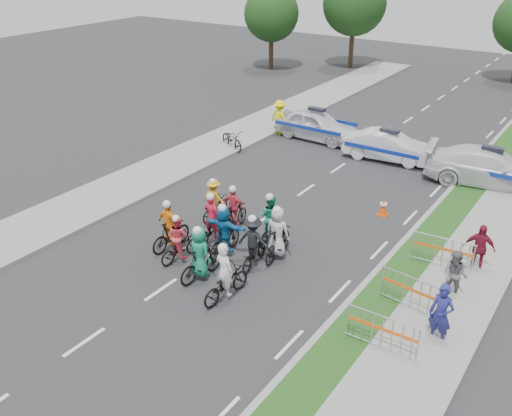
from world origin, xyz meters
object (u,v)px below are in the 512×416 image
Objects in this scene: rider_1 at (200,258)px; barrier_1 at (411,294)px; rider_7 at (278,238)px; barrier_2 at (442,253)px; rider_2 at (179,243)px; rider_10 at (214,203)px; rider_6 at (213,225)px; police_car_1 at (388,146)px; barrier_0 at (382,334)px; tree_0 at (271,14)px; spectator_1 at (455,275)px; rider_9 at (234,213)px; rider_8 at (271,223)px; rider_4 at (254,246)px; rider_3 at (170,230)px; cone_1 at (511,186)px; tree_3 at (354,3)px; marshal_hiviz at (280,117)px; parked_bike at (232,139)px; rider_5 at (224,233)px; police_car_0 at (316,125)px; police_car_2 at (490,167)px; cone_0 at (383,207)px; spectator_2 at (479,248)px; rider_0 at (225,280)px.

barrier_1 is at bearing -155.38° from rider_1.
rider_7 is 5.34m from barrier_2.
rider_10 is at bearing -66.67° from rider_2.
rider_6 is 11.15m from police_car_1.
rider_6 is at bearing 179.33° from barrier_1.
tree_0 is (-20.70, 26.89, 3.63)m from barrier_0.
rider_9 is at bearing -173.53° from spectator_1.
rider_10 is (-2.73, 0.30, -0.04)m from rider_8.
barrier_0 is at bearing 151.23° from rider_4.
rider_3 is at bearing 160.02° from police_car_1.
barrier_0 is 34.13m from tree_0.
spectator_1 is 2.23× the size of cone_1.
tree_3 is (-8.31, 30.31, 4.25)m from rider_2.
rider_3 is 9.04m from barrier_2.
rider_8 is at bearing -148.43° from rider_6.
tree_0 is at bearing -55.48° from rider_1.
rider_2 is at bearing 119.69° from marshal_hiviz.
parked_bike is 21.34m from tree_3.
rider_5 is 0.96× the size of barrier_1.
rider_5 is at bearing -163.23° from police_car_0.
rider_1 reaches higher than barrier_0.
parked_bike is at bearing -59.26° from rider_5.
police_car_2 is at bearing 92.72° from barrier_1.
tree_0 reaches higher than rider_9.
rider_9 is at bearing 162.43° from police_car_1.
cone_0 is (-3.09, 2.60, -0.22)m from barrier_2.
rider_3 is (-0.74, 0.40, 0.08)m from rider_2.
rider_10 is at bearing 169.64° from barrier_1.
police_car_0 reaches higher than barrier_2.
spectator_1 is 0.84× the size of marshal_hiviz.
police_car_1 is at bearing -92.88° from rider_2.
cone_1 is (5.30, 9.81, -0.42)m from rider_7.
spectator_2 is at bearing -170.77° from rider_9.
rider_8 reaches higher than rider_2.
rider_8 reaches higher than cone_0.
police_car_2 is at bearing 92.26° from barrier_0.
rider_9 is at bearing -88.41° from rider_2.
cone_0 is at bearing 112.31° from barrier_0.
cone_1 is (7.80, 10.10, -0.28)m from rider_6.
rider_3 reaches higher than rider_9.
rider_8 is (1.68, 1.13, 0.07)m from rider_6.
rider_0 is at bearing -132.18° from barrier_2.
rider_8 is 6.51m from barrier_0.
rider_4 reaches higher than cone_1.
parked_bike reaches higher than cone_1.
cone_0 is at bearing -139.06° from rider_9.
police_car_2 is (9.07, -1.13, 0.02)m from police_car_0.
tree_3 reaches higher than rider_3.
rider_5 is 1.80m from rider_7.
rider_2 is 0.96× the size of rider_9.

